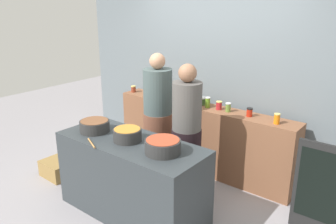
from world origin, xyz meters
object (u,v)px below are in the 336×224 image
object	(u,v)px
preserve_jar_4	(180,99)
preserve_jar_5	(191,100)
preserve_jar_3	(172,94)
cooking_pot_right	(163,146)
preserve_jar_6	(202,101)
preserve_jar_10	(249,112)
preserve_jar_7	(208,102)
cooking_pot_left	(95,126)
wooden_spoon	(91,143)
cooking_pot_center	(127,135)
cook_in_cap	(186,141)
bread_crate	(58,168)
preserve_jar_1	(150,90)
cook_with_tongs	(158,125)
chalkboard_sign	(321,190)
preserve_jar_11	(277,119)
preserve_jar_2	(161,95)
preserve_jar_0	(133,89)
preserve_jar_8	(219,105)
preserve_jar_9	(228,107)

from	to	relation	value
preserve_jar_4	preserve_jar_5	bearing A→B (deg)	0.24
preserve_jar_3	cooking_pot_right	xyz separation A→B (m)	(1.01, -1.47, -0.05)
preserve_jar_6	preserve_jar_10	bearing A→B (deg)	-3.89
cooking_pot_right	preserve_jar_7	bearing A→B (deg)	104.29
preserve_jar_5	cooking_pot_left	size ratio (longest dim) A/B	0.41
preserve_jar_7	wooden_spoon	xyz separation A→B (m)	(-0.37, -1.69, -0.12)
preserve_jar_7	cooking_pot_center	size ratio (longest dim) A/B	0.47
preserve_jar_7	cook_in_cap	size ratio (longest dim) A/B	0.09
preserve_jar_3	cooking_pot_right	size ratio (longest dim) A/B	0.35
preserve_jar_6	bread_crate	bearing A→B (deg)	-134.08
preserve_jar_1	preserve_jar_10	xyz separation A→B (m)	(1.68, -0.06, -0.01)
cook_with_tongs	cooking_pot_right	bearing A→B (deg)	-47.68
wooden_spoon	preserve_jar_5	bearing A→B (deg)	85.74
preserve_jar_1	chalkboard_sign	world-z (taller)	preserve_jar_1
preserve_jar_11	cooking_pot_center	distance (m)	1.75
preserve_jar_2	cooking_pot_right	bearing A→B (deg)	-50.10
preserve_jar_5	cooking_pot_left	bearing A→B (deg)	-105.17
preserve_jar_6	cook_in_cap	size ratio (longest dim) A/B	0.07
preserve_jar_4	preserve_jar_7	size ratio (longest dim) A/B	0.83
preserve_jar_1	cooking_pot_center	distance (m)	1.74
preserve_jar_0	preserve_jar_8	size ratio (longest dim) A/B	0.90
preserve_jar_11	preserve_jar_3	bearing A→B (deg)	176.03
preserve_jar_2	preserve_jar_10	xyz separation A→B (m)	(1.37, 0.06, -0.00)
preserve_jar_1	preserve_jar_8	bearing A→B (deg)	-2.11
cook_with_tongs	preserve_jar_9	bearing A→B (deg)	39.88
preserve_jar_0	cooking_pot_left	bearing A→B (deg)	-62.49
preserve_jar_0	preserve_jar_6	bearing A→B (deg)	3.77
preserve_jar_5	preserve_jar_11	xyz separation A→B (m)	(1.22, 0.00, -0.01)
preserve_jar_9	cook_with_tongs	xyz separation A→B (m)	(-0.70, -0.58, -0.23)
preserve_jar_3	wooden_spoon	bearing A→B (deg)	-80.90
preserve_jar_9	cook_in_cap	xyz separation A→B (m)	(-0.11, -0.77, -0.25)
preserve_jar_9	preserve_jar_11	world-z (taller)	preserve_jar_11
preserve_jar_7	cook_with_tongs	bearing A→B (deg)	-124.24
preserve_jar_4	preserve_jar_8	bearing A→B (deg)	6.33
preserve_jar_0	preserve_jar_11	size ratio (longest dim) A/B	0.81
preserve_jar_10	bread_crate	distance (m)	2.69
preserve_jar_0	preserve_jar_3	distance (m)	0.71
preserve_jar_4	preserve_jar_9	size ratio (longest dim) A/B	0.99
preserve_jar_10	cooking_pot_left	xyz separation A→B (m)	(-1.23, -1.44, -0.04)
preserve_jar_1	preserve_jar_3	world-z (taller)	preserve_jar_3
preserve_jar_0	cook_in_cap	xyz separation A→B (m)	(1.54, -0.73, -0.24)
cook_in_cap	preserve_jar_5	bearing A→B (deg)	121.48
preserve_jar_8	preserve_jar_0	bearing A→B (deg)	-178.23
preserve_jar_6	bread_crate	world-z (taller)	preserve_jar_6
preserve_jar_4	preserve_jar_5	world-z (taller)	preserve_jar_5
preserve_jar_0	bread_crate	xyz separation A→B (m)	(-0.17, -1.37, -0.88)
preserve_jar_8	wooden_spoon	bearing A→B (deg)	-107.26
preserve_jar_1	cooking_pot_center	world-z (taller)	preserve_jar_1
preserve_jar_7	cooking_pot_center	world-z (taller)	preserve_jar_7
preserve_jar_6	cooking_pot_left	size ratio (longest dim) A/B	0.32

